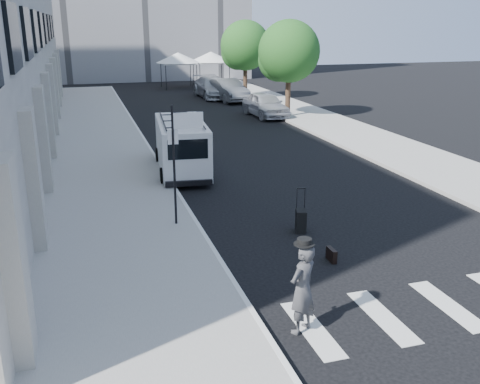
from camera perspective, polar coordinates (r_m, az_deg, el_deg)
ground at (r=13.87m, az=6.36°, el=-7.35°), size 120.00×120.00×0.00m
sidewalk_left at (r=28.12m, az=-14.84°, el=5.26°), size 4.50×48.00×0.15m
sidewalk_right at (r=34.99m, az=7.22°, el=8.06°), size 4.00×56.00×0.15m
sign_pole at (r=15.30m, az=-6.28°, el=5.54°), size 1.03×0.07×3.50m
tree_near at (r=34.12m, az=4.99°, el=14.49°), size 3.80×3.83×6.03m
tree_far at (r=42.60m, az=0.37°, el=15.18°), size 3.80×3.83×6.03m
tent_left at (r=50.43m, az=-6.62°, el=14.02°), size 4.00×4.00×3.20m
tent_right at (r=51.59m, az=-3.12°, el=14.19°), size 4.00×4.00×3.20m
businessman at (r=10.55m, az=6.68°, el=-10.22°), size 0.81×0.73×1.86m
briefcase at (r=13.93m, az=9.73°, el=-6.62°), size 0.13×0.44×0.34m
suitcase at (r=15.63m, az=6.51°, el=-3.06°), size 0.41×0.52×1.28m
cargo_van at (r=21.75m, az=-6.28°, el=4.95°), size 2.32×5.61×2.08m
parked_car_a at (r=34.81m, az=2.72°, el=9.33°), size 2.08×4.74×1.59m
parked_car_b at (r=41.84m, az=-1.34°, el=10.81°), size 2.42×5.25×1.67m
parked_car_c at (r=43.75m, az=-2.89°, el=11.09°), size 2.47×5.76×1.65m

